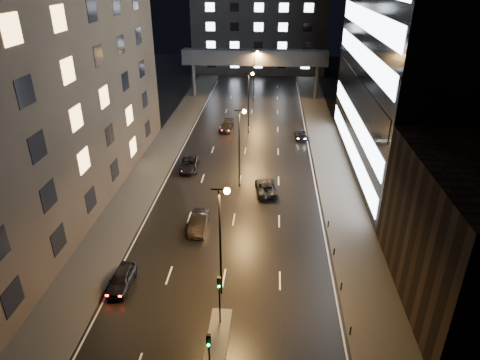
{
  "coord_description": "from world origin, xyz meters",
  "views": [
    {
      "loc": [
        3.7,
        -20.23,
        24.87
      ],
      "look_at": [
        0.56,
        21.82,
        4.0
      ],
      "focal_mm": 32.0,
      "sensor_mm": 36.0,
      "label": 1
    }
  ],
  "objects_px": {
    "car_away_a": "(122,279)",
    "car_toward_a": "(266,187)",
    "car_toward_b": "(301,135)",
    "car_away_c": "(189,165)",
    "car_away_b": "(199,222)",
    "car_away_d": "(227,126)"
  },
  "relations": [
    {
      "from": "car_away_b",
      "to": "car_away_a",
      "type": "bearing_deg",
      "value": -118.83
    },
    {
      "from": "car_away_a",
      "to": "car_toward_a",
      "type": "bearing_deg",
      "value": 55.7
    },
    {
      "from": "car_away_a",
      "to": "car_away_b",
      "type": "xyz_separation_m",
      "value": [
        5.21,
        9.57,
        0.06
      ]
    },
    {
      "from": "car_away_a",
      "to": "car_away_d",
      "type": "relative_size",
      "value": 0.89
    },
    {
      "from": "car_away_b",
      "to": "car_toward_b",
      "type": "bearing_deg",
      "value": 66.26
    },
    {
      "from": "car_toward_a",
      "to": "car_away_a",
      "type": "bearing_deg",
      "value": 48.61
    },
    {
      "from": "car_away_a",
      "to": "car_away_d",
      "type": "bearing_deg",
      "value": 82.16
    },
    {
      "from": "car_away_a",
      "to": "car_away_b",
      "type": "distance_m",
      "value": 10.9
    },
    {
      "from": "car_away_c",
      "to": "car_away_a",
      "type": "bearing_deg",
      "value": -97.51
    },
    {
      "from": "car_toward_a",
      "to": "car_toward_b",
      "type": "bearing_deg",
      "value": -113.27
    },
    {
      "from": "car_away_d",
      "to": "car_toward_a",
      "type": "distance_m",
      "value": 23.32
    },
    {
      "from": "car_toward_a",
      "to": "car_toward_b",
      "type": "distance_m",
      "value": 20.03
    },
    {
      "from": "car_away_d",
      "to": "car_toward_a",
      "type": "bearing_deg",
      "value": -67.57
    },
    {
      "from": "car_away_a",
      "to": "car_toward_b",
      "type": "distance_m",
      "value": 41.54
    },
    {
      "from": "car_away_a",
      "to": "car_toward_b",
      "type": "height_order",
      "value": "car_away_a"
    },
    {
      "from": "car_away_c",
      "to": "car_toward_b",
      "type": "bearing_deg",
      "value": 35.96
    },
    {
      "from": "car_away_b",
      "to": "car_toward_b",
      "type": "xyz_separation_m",
      "value": [
        12.22,
        28.13,
        -0.17
      ]
    },
    {
      "from": "car_away_a",
      "to": "car_away_b",
      "type": "height_order",
      "value": "car_away_b"
    },
    {
      "from": "car_away_a",
      "to": "car_away_c",
      "type": "bearing_deg",
      "value": 85.67
    },
    {
      "from": "car_away_c",
      "to": "car_toward_a",
      "type": "distance_m",
      "value": 12.2
    },
    {
      "from": "car_away_c",
      "to": "car_away_d",
      "type": "xyz_separation_m",
      "value": [
        3.49,
        16.25,
        -0.01
      ]
    },
    {
      "from": "car_away_b",
      "to": "car_toward_a",
      "type": "relative_size",
      "value": 0.95
    }
  ]
}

